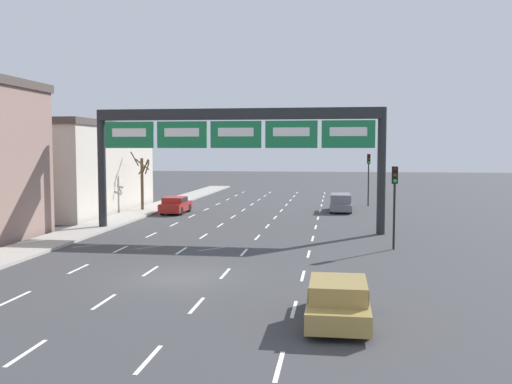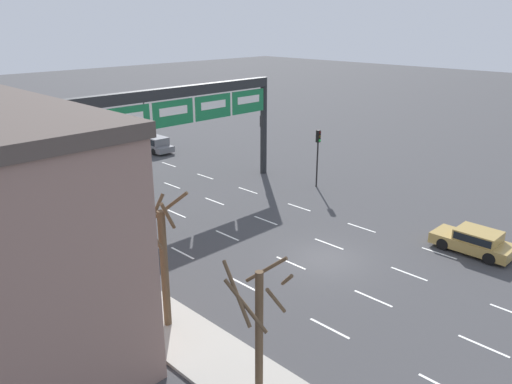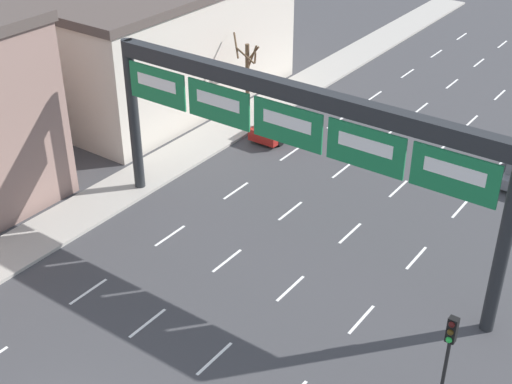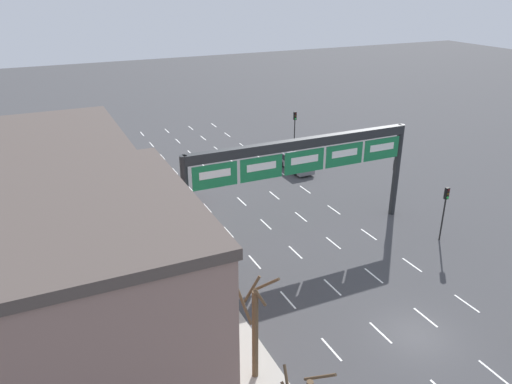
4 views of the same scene
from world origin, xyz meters
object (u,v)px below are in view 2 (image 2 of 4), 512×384
at_px(traffic_light_near_gantry, 262,132).
at_px(tree_bare_closest, 260,324).
at_px(car_gold, 475,240).
at_px(traffic_light_far_end, 318,147).
at_px(sign_gantry, 171,113).
at_px(traffic_light_mid_block, 144,107).
at_px(tree_bare_third, 164,258).
at_px(car_red, 25,181).
at_px(suv_grey, 152,143).

xyz_separation_m(traffic_light_near_gantry, tree_bare_closest, (-19.09, -18.44, -0.35)).
xyz_separation_m(car_gold, traffic_light_far_end, (2.95, 13.22, 2.41)).
distance_m(sign_gantry, traffic_light_mid_block, 20.19).
distance_m(car_gold, traffic_light_mid_block, 36.51).
xyz_separation_m(car_gold, traffic_light_mid_block, (2.87, 36.30, 2.71)).
xyz_separation_m(traffic_light_mid_block, tree_bare_third, (-18.81, -30.15, -0.29)).
bearing_deg(car_gold, sign_gantry, 108.96).
bearing_deg(car_gold, traffic_light_near_gantry, 81.68).
bearing_deg(car_red, traffic_light_far_end, -42.48).
distance_m(car_gold, tree_bare_third, 17.25).
xyz_separation_m(tree_bare_closest, tree_bare_third, (0.40, 5.74, 0.11)).
relative_size(sign_gantry, traffic_light_mid_block, 3.87).
relative_size(car_red, tree_bare_third, 0.74).
relative_size(sign_gantry, tree_bare_third, 3.32).
bearing_deg(sign_gantry, car_gold, -71.04).
distance_m(suv_grey, traffic_light_mid_block, 6.20).
bearing_deg(suv_grey, car_gold, -90.57).
bearing_deg(sign_gantry, traffic_light_mid_block, 62.46).
height_order(sign_gantry, suv_grey, sign_gantry).
xyz_separation_m(sign_gantry, car_red, (-6.76, 9.38, -5.46)).
bearing_deg(traffic_light_near_gantry, tree_bare_closest, -136.00).
bearing_deg(traffic_light_far_end, car_gold, -102.56).
bearing_deg(suv_grey, sign_gantry, -117.76).
xyz_separation_m(car_gold, traffic_light_near_gantry, (2.75, 18.84, 2.66)).
bearing_deg(traffic_light_near_gantry, tree_bare_third, -145.82).
bearing_deg(sign_gantry, car_red, 125.77).
distance_m(traffic_light_mid_block, tree_bare_closest, 40.72).
height_order(sign_gantry, traffic_light_mid_block, sign_gantry).
bearing_deg(tree_bare_closest, sign_gantry, 61.25).
xyz_separation_m(sign_gantry, traffic_light_near_gantry, (9.13, 0.28, -2.80)).
bearing_deg(traffic_light_near_gantry, traffic_light_mid_block, 89.61).
relative_size(suv_grey, traffic_light_near_gantry, 1.02).
height_order(suv_grey, car_gold, suv_grey).
distance_m(traffic_light_near_gantry, tree_bare_closest, 26.55).
height_order(suv_grey, tree_bare_closest, tree_bare_closest).
xyz_separation_m(traffic_light_near_gantry, traffic_light_mid_block, (0.12, 17.45, 0.04)).
height_order(traffic_light_mid_block, tree_bare_closest, tree_bare_closest).
bearing_deg(tree_bare_closest, suv_grey, 61.66).
height_order(traffic_light_mid_block, traffic_light_far_end, traffic_light_mid_block).
relative_size(car_red, traffic_light_far_end, 0.95).
bearing_deg(car_red, suv_grey, 13.89).
height_order(traffic_light_near_gantry, tree_bare_third, tree_bare_third).
relative_size(car_red, tree_bare_closest, 0.82).
xyz_separation_m(sign_gantry, tree_bare_closest, (-9.96, -18.16, -3.16)).
relative_size(car_gold, tree_bare_closest, 0.84).
xyz_separation_m(suv_grey, tree_bare_third, (-16.25, -25.13, 2.30)).
distance_m(traffic_light_near_gantry, tree_bare_third, 22.60).
height_order(traffic_light_near_gantry, traffic_light_mid_block, traffic_light_mid_block).
relative_size(car_red, traffic_light_near_gantry, 0.87).
height_order(traffic_light_mid_block, tree_bare_third, tree_bare_third).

